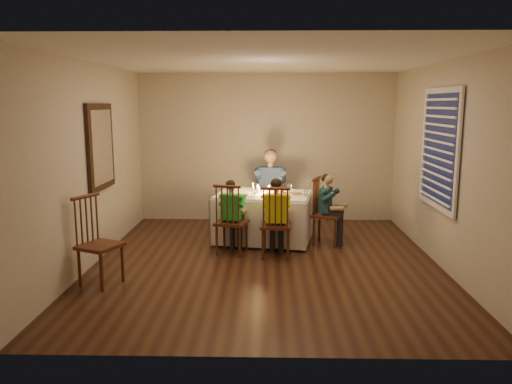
{
  "coord_description": "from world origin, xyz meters",
  "views": [
    {
      "loc": [
        0.02,
        -6.32,
        2.07
      ],
      "look_at": [
        -0.13,
        0.15,
        0.92
      ],
      "focal_mm": 35.0,
      "sensor_mm": 36.0,
      "label": 1
    }
  ],
  "objects_px": {
    "chair_near_right": "(276,257)",
    "adult": "(270,228)",
    "serving_bowl": "(235,187)",
    "chair_extra": "(102,284)",
    "chair_adult": "(270,228)",
    "dining_table": "(263,207)",
    "child_green": "(232,253)",
    "child_yellow": "(276,257)",
    "child_teal": "(326,244)",
    "chair_end": "(326,244)",
    "chair_near_left": "(232,253)"
  },
  "relations": [
    {
      "from": "child_green",
      "to": "child_teal",
      "type": "height_order",
      "value": "child_teal"
    },
    {
      "from": "dining_table",
      "to": "chair_end",
      "type": "relative_size",
      "value": 1.57
    },
    {
      "from": "chair_near_left",
      "to": "chair_near_right",
      "type": "bearing_deg",
      "value": -179.81
    },
    {
      "from": "chair_near_left",
      "to": "child_teal",
      "type": "xyz_separation_m",
      "value": [
        1.38,
        0.5,
        0.0
      ]
    },
    {
      "from": "dining_table",
      "to": "adult",
      "type": "distance_m",
      "value": 0.96
    },
    {
      "from": "chair_near_left",
      "to": "adult",
      "type": "xyz_separation_m",
      "value": [
        0.54,
        1.46,
        0.0
      ]
    },
    {
      "from": "serving_bowl",
      "to": "adult",
      "type": "bearing_deg",
      "value": 34.62
    },
    {
      "from": "child_yellow",
      "to": "chair_extra",
      "type": "bearing_deg",
      "value": 32.26
    },
    {
      "from": "serving_bowl",
      "to": "chair_near_right",
      "type": "bearing_deg",
      "value": -62.83
    },
    {
      "from": "child_yellow",
      "to": "child_teal",
      "type": "bearing_deg",
      "value": -135.98
    },
    {
      "from": "dining_table",
      "to": "chair_near_right",
      "type": "xyz_separation_m",
      "value": [
        0.18,
        -0.82,
        -0.52
      ]
    },
    {
      "from": "child_yellow",
      "to": "serving_bowl",
      "type": "relative_size",
      "value": 5.38
    },
    {
      "from": "chair_near_right",
      "to": "chair_end",
      "type": "relative_size",
      "value": 1.0
    },
    {
      "from": "chair_adult",
      "to": "child_teal",
      "type": "xyz_separation_m",
      "value": [
        0.84,
        -0.97,
        0.0
      ]
    },
    {
      "from": "chair_near_right",
      "to": "child_green",
      "type": "xyz_separation_m",
      "value": [
        -0.61,
        0.15,
        0.0
      ]
    },
    {
      "from": "dining_table",
      "to": "child_green",
      "type": "relative_size",
      "value": 1.5
    },
    {
      "from": "chair_near_right",
      "to": "child_teal",
      "type": "distance_m",
      "value": 1.01
    },
    {
      "from": "dining_table",
      "to": "child_teal",
      "type": "distance_m",
      "value": 1.1
    },
    {
      "from": "serving_bowl",
      "to": "chair_end",
      "type": "bearing_deg",
      "value": -22.59
    },
    {
      "from": "serving_bowl",
      "to": "chair_extra",
      "type": "bearing_deg",
      "value": -121.08
    },
    {
      "from": "chair_near_right",
      "to": "adult",
      "type": "relative_size",
      "value": 0.76
    },
    {
      "from": "chair_extra",
      "to": "dining_table",
      "type": "bearing_deg",
      "value": -19.17
    },
    {
      "from": "adult",
      "to": "chair_near_left",
      "type": "bearing_deg",
      "value": -108.82
    },
    {
      "from": "dining_table",
      "to": "child_teal",
      "type": "height_order",
      "value": "dining_table"
    },
    {
      "from": "chair_near_left",
      "to": "child_teal",
      "type": "distance_m",
      "value": 1.47
    },
    {
      "from": "chair_near_right",
      "to": "chair_adult",
      "type": "bearing_deg",
      "value": -83.6
    },
    {
      "from": "chair_near_left",
      "to": "chair_end",
      "type": "xyz_separation_m",
      "value": [
        1.38,
        0.5,
        0.0
      ]
    },
    {
      "from": "chair_extra",
      "to": "serving_bowl",
      "type": "xyz_separation_m",
      "value": [
        1.41,
        2.33,
        0.76
      ]
    },
    {
      "from": "dining_table",
      "to": "chair_end",
      "type": "xyz_separation_m",
      "value": [
        0.95,
        -0.17,
        -0.52
      ]
    },
    {
      "from": "chair_end",
      "to": "serving_bowl",
      "type": "distance_m",
      "value": 1.7
    },
    {
      "from": "chair_end",
      "to": "child_yellow",
      "type": "bearing_deg",
      "value": 150.1
    },
    {
      "from": "chair_near_right",
      "to": "child_yellow",
      "type": "xyz_separation_m",
      "value": [
        0.0,
        0.0,
        0.0
      ]
    },
    {
      "from": "chair_end",
      "to": "child_green",
      "type": "height_order",
      "value": "child_green"
    },
    {
      "from": "child_yellow",
      "to": "serving_bowl",
      "type": "xyz_separation_m",
      "value": [
        -0.63,
        1.23,
        0.76
      ]
    },
    {
      "from": "chair_extra",
      "to": "chair_near_right",
      "type": "bearing_deg",
      "value": -36.73
    },
    {
      "from": "adult",
      "to": "child_teal",
      "type": "bearing_deg",
      "value": -47.59
    },
    {
      "from": "child_teal",
      "to": "serving_bowl",
      "type": "relative_size",
      "value": 5.19
    },
    {
      "from": "dining_table",
      "to": "chair_extra",
      "type": "relative_size",
      "value": 1.5
    },
    {
      "from": "serving_bowl",
      "to": "dining_table",
      "type": "bearing_deg",
      "value": -42.06
    },
    {
      "from": "adult",
      "to": "serving_bowl",
      "type": "height_order",
      "value": "serving_bowl"
    },
    {
      "from": "chair_adult",
      "to": "adult",
      "type": "xyz_separation_m",
      "value": [
        0.0,
        0.0,
        0.0
      ]
    },
    {
      "from": "dining_table",
      "to": "chair_near_left",
      "type": "bearing_deg",
      "value": -113.16
    },
    {
      "from": "serving_bowl",
      "to": "child_yellow",
      "type": "bearing_deg",
      "value": -62.83
    },
    {
      "from": "chair_near_right",
      "to": "child_yellow",
      "type": "height_order",
      "value": "child_yellow"
    },
    {
      "from": "child_green",
      "to": "adult",
      "type": "bearing_deg",
      "value": -96.1
    },
    {
      "from": "chair_end",
      "to": "serving_bowl",
      "type": "bearing_deg",
      "value": 87.37
    },
    {
      "from": "chair_near_right",
      "to": "adult",
      "type": "bearing_deg",
      "value": -83.6
    },
    {
      "from": "child_teal",
      "to": "serving_bowl",
      "type": "xyz_separation_m",
      "value": [
        -1.4,
        0.58,
        0.76
      ]
    },
    {
      "from": "chair_near_right",
      "to": "serving_bowl",
      "type": "height_order",
      "value": "serving_bowl"
    },
    {
      "from": "dining_table",
      "to": "chair_near_right",
      "type": "bearing_deg",
      "value": -67.8
    }
  ]
}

